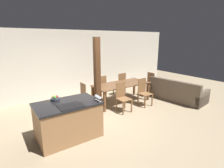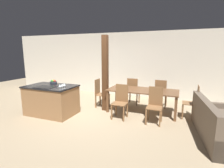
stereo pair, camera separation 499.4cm
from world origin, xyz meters
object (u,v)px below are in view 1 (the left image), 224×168
dining_chair_far_right (120,84)px  fruit_bowl (55,98)px  dining_table (121,86)px  kitchen_island (68,120)px  dining_chair_foot_end (149,84)px  dining_chair_near_right (144,92)px  couch (177,93)px  timber_post (97,76)px  wine_glass_near (100,97)px  dining_chair_far_left (101,87)px  wine_glass_far (96,95)px  dining_chair_head_end (87,97)px  dining_chair_near_left (123,97)px  wine_glass_middle (98,96)px

dining_chair_far_right → fruit_bowl: bearing=25.6°
fruit_bowl → dining_table: size_ratio=0.10×
kitchen_island → dining_chair_foot_end: (4.01, 1.18, 0.06)m
dining_chair_near_right → couch: dining_chair_near_right is taller
dining_chair_far_right → timber_post: size_ratio=0.40×
wine_glass_near → dining_table: wine_glass_near is taller
wine_glass_near → couch: size_ratio=0.07×
dining_chair_far_left → couch: bearing=144.9°
wine_glass_far → dining_chair_head_end: bearing=72.8°
wine_glass_far → dining_chair_far_right: (2.38, 2.09, -0.51)m
dining_table → dining_chair_far_left: size_ratio=2.22×
dining_table → dining_chair_far_left: dining_chair_far_left is taller
fruit_bowl → dining_chair_head_end: fruit_bowl is taller
dining_table → dining_chair_foot_end: size_ratio=2.22×
fruit_bowl → dining_chair_near_left: 2.29m
wine_glass_near → couch: bearing=8.0°
dining_table → couch: size_ratio=1.00×
timber_post → wine_glass_middle: bearing=-119.8°
dining_chair_far_left → timber_post: size_ratio=0.40×
dining_chair_far_right → couch: 2.30m
dining_chair_far_left → dining_chair_far_right: bearing=-180.0°
wine_glass_far → dining_chair_near_left: bearing=26.8°
kitchen_island → dining_chair_near_left: bearing=13.4°
dining_chair_foot_end → timber_post: bearing=-84.9°
dining_chair_near_left → dining_chair_foot_end: (1.94, 0.69, 0.00)m
couch → dining_chair_near_left: bearing=74.8°
dining_chair_head_end → dining_chair_foot_end: size_ratio=1.00×
kitchen_island → fruit_bowl: size_ratio=6.62×
dining_table → dining_chair_head_end: (-1.46, 0.00, -0.14)m
dining_chair_far_right → couch: (1.49, -1.73, -0.23)m
kitchen_island → dining_chair_head_end: dining_chair_head_end is taller
dining_table → dining_chair_near_left: size_ratio=2.22×
wine_glass_far → dining_chair_foot_end: wine_glass_far is taller
fruit_bowl → dining_chair_far_left: 2.75m
wine_glass_middle → dining_chair_head_end: bearing=73.8°
wine_glass_near → wine_glass_middle: (0.00, 0.09, 0.00)m
dining_chair_near_left → dining_chair_near_right: same height
kitchen_island → dining_table: 2.82m
wine_glass_far → couch: (3.87, 0.36, -0.74)m
wine_glass_far → dining_chair_far_left: (1.41, 2.09, -0.51)m
fruit_bowl → dining_chair_foot_end: bearing=11.5°
wine_glass_middle → dining_table: 2.44m
wine_glass_middle → dining_table: (1.89, 1.49, -0.37)m
timber_post → dining_chair_foot_end: bearing=5.1°
dining_chair_near_left → dining_chair_near_right: size_ratio=1.00×
kitchen_island → wine_glass_near: 0.96m
dining_chair_foot_end → timber_post: timber_post is taller
dining_chair_foot_end → couch: size_ratio=0.45×
fruit_bowl → dining_chair_far_right: size_ratio=0.23×
dining_chair_near_right → couch: 1.55m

